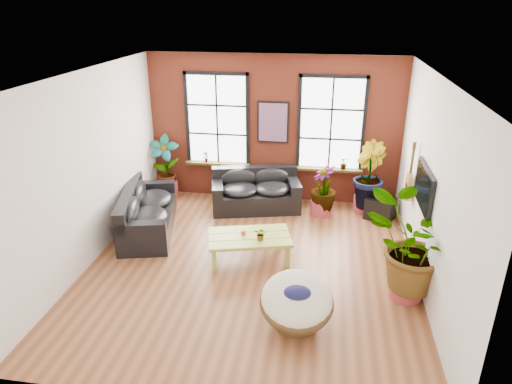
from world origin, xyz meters
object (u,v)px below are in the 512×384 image
Objects in this scene: sofa_back at (256,191)px; coffee_table at (249,238)px; sofa_left at (145,212)px; papasan_chair at (297,302)px.

coffee_table is (0.25, -2.33, 0.01)m from sofa_back.
sofa_back is at bearing 81.22° from coffee_table.
sofa_back is 1.29× the size of coffee_table.
coffee_table is at bearing -97.67° from sofa_back.
sofa_back is at bearing -68.65° from sofa_left.
papasan_chair is at bearing -141.47° from sofa_left.
sofa_left is at bearing 136.21° from papasan_chair.
papasan_chair is (1.03, -1.81, -0.00)m from coffee_table.
sofa_back is 2.63m from sofa_left.
sofa_left is 4.32m from papasan_chair.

